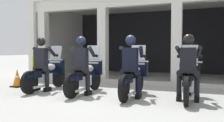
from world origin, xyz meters
name	(u,v)px	position (x,y,z in m)	size (l,w,h in m)	color
ground_plane	(137,81)	(0.00, 3.00, 0.00)	(80.00, 80.00, 0.00)	#999993
station_building	(151,29)	(0.08, 5.17, 2.18)	(9.62, 4.76, 3.46)	black
kerb_strip	(134,82)	(0.08, 2.25, 0.06)	(9.12, 0.24, 0.12)	#B7B5AD
motorcycle_far_left	(48,73)	(-2.05, 0.11, 0.50)	(0.62, 2.04, 1.35)	black
police_officer_far_left	(42,59)	(-2.06, -0.17, 0.94)	(0.63, 0.61, 1.58)	black
motorcycle_center_left	(86,75)	(-0.68, 0.02, 0.50)	(0.62, 2.04, 1.35)	black
police_officer_center_left	(81,60)	(-0.69, -0.26, 0.94)	(0.63, 0.61, 1.58)	black
motorcycle_center_right	(134,77)	(0.69, 0.07, 0.50)	(0.62, 2.04, 1.35)	black
police_officer_center_right	(131,61)	(0.69, -0.21, 0.94)	(0.63, 0.61, 1.58)	black
motorcycle_far_right	(189,79)	(2.06, 0.19, 0.50)	(0.62, 2.04, 1.35)	black
police_officer_far_right	(188,62)	(2.06, -0.09, 0.94)	(0.63, 0.61, 1.58)	black
traffic_cone_flank	(17,78)	(-3.31, 0.19, 0.29)	(0.34, 0.34, 0.59)	black
bollard_kerbside	(34,68)	(-4.05, 1.92, 0.50)	(0.14, 0.14, 1.01)	yellow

